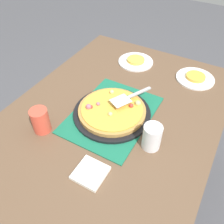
{
  "coord_description": "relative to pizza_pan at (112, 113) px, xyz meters",
  "views": [
    {
      "loc": [
        0.73,
        0.41,
        1.59
      ],
      "look_at": [
        0.0,
        0.0,
        0.77
      ],
      "focal_mm": 38.32,
      "sensor_mm": 36.0,
      "label": 1
    }
  ],
  "objects": [
    {
      "name": "napkin_stack",
      "position": [
        0.33,
        0.09,
        -0.01
      ],
      "size": [
        0.12,
        0.12,
        0.02
      ],
      "primitive_type": "cube",
      "color": "white",
      "rests_on": "dining_table"
    },
    {
      "name": "dining_table",
      "position": [
        0.0,
        0.0,
        -0.12
      ],
      "size": [
        1.4,
        1.0,
        0.75
      ],
      "color": "brown",
      "rests_on": "ground_plane"
    },
    {
      "name": "plate_near_left",
      "position": [
        -0.5,
        0.28,
        -0.01
      ],
      "size": [
        0.22,
        0.22,
        0.01
      ],
      "primitive_type": "cylinder",
      "color": "white",
      "rests_on": "dining_table"
    },
    {
      "name": "cup_near",
      "position": [
        0.08,
        0.24,
        0.05
      ],
      "size": [
        0.08,
        0.08,
        0.12
      ],
      "primitive_type": "cylinder",
      "color": "white",
      "rests_on": "dining_table"
    },
    {
      "name": "served_slice_right",
      "position": [
        -0.49,
        -0.1,
        0.01
      ],
      "size": [
        0.11,
        0.11,
        0.02
      ],
      "primitive_type": "cylinder",
      "color": "#EAB747",
      "rests_on": "plate_far_right"
    },
    {
      "name": "placemat",
      "position": [
        0.0,
        0.0,
        -0.01
      ],
      "size": [
        0.48,
        0.36,
        0.01
      ],
      "primitive_type": "cube",
      "color": "#196B4C",
      "rests_on": "dining_table"
    },
    {
      "name": "plate_far_right",
      "position": [
        -0.49,
        -0.1,
        -0.01
      ],
      "size": [
        0.22,
        0.22,
        0.01
      ],
      "primitive_type": "cylinder",
      "color": "white",
      "rests_on": "dining_table"
    },
    {
      "name": "served_slice_left",
      "position": [
        -0.5,
        0.28,
        0.01
      ],
      "size": [
        0.11,
        0.11,
        0.02
      ],
      "primitive_type": "cylinder",
      "color": "gold",
      "rests_on": "plate_near_left"
    },
    {
      "name": "pizza",
      "position": [
        -0.0,
        0.0,
        0.02
      ],
      "size": [
        0.33,
        0.33,
        0.05
      ],
      "color": "#B78442",
      "rests_on": "pizza_pan"
    },
    {
      "name": "pizza_server",
      "position": [
        -0.09,
        0.04,
        0.06
      ],
      "size": [
        0.22,
        0.14,
        0.01
      ],
      "color": "silver",
      "rests_on": "pizza"
    },
    {
      "name": "ground_plane",
      "position": [
        0.0,
        0.0,
        -0.76
      ],
      "size": [
        8.0,
        8.0,
        0.0
      ],
      "primitive_type": "plane",
      "color": "#4C4C51"
    },
    {
      "name": "cup_far",
      "position": [
        0.24,
        -0.23,
        0.05
      ],
      "size": [
        0.08,
        0.08,
        0.12
      ],
      "primitive_type": "cylinder",
      "color": "#E04C38",
      "rests_on": "dining_table"
    },
    {
      "name": "pizza_pan",
      "position": [
        0.0,
        0.0,
        0.0
      ],
      "size": [
        0.38,
        0.38,
        0.01
      ],
      "primitive_type": "cylinder",
      "color": "black",
      "rests_on": "placemat"
    }
  ]
}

